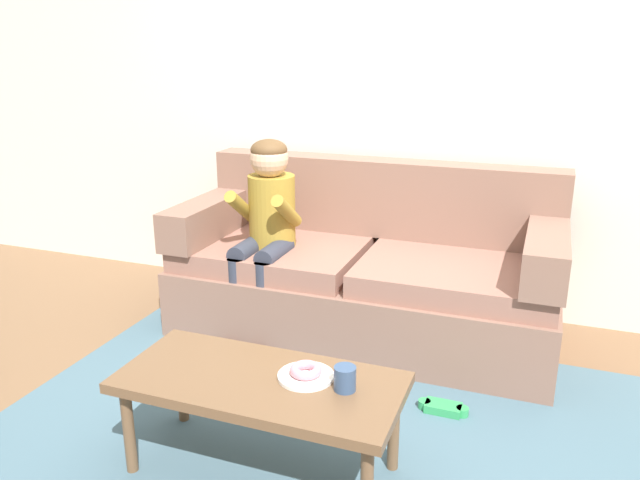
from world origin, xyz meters
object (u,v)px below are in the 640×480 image
(couch, at_px, (366,274))
(toy_controller, at_px, (443,409))
(donut, at_px, (306,370))
(mug, at_px, (345,378))
(person_child, at_px, (266,219))
(coffee_table, at_px, (260,389))

(couch, xyz_separation_m, toy_controller, (0.58, -0.71, -0.32))
(couch, bearing_deg, donut, -83.37)
(toy_controller, bearing_deg, mug, -82.87)
(couch, height_order, person_child, person_child)
(couch, relative_size, person_child, 1.89)
(coffee_table, distance_m, person_child, 1.29)
(coffee_table, distance_m, mug, 0.33)
(couch, bearing_deg, person_child, -158.05)
(donut, bearing_deg, toy_controller, 53.52)
(coffee_table, xyz_separation_m, toy_controller, (0.59, 0.64, -0.34))
(donut, relative_size, mug, 1.33)
(couch, distance_m, person_child, 0.64)
(donut, bearing_deg, mug, -9.75)
(mug, bearing_deg, couch, 103.25)
(couch, distance_m, mug, 1.36)
(person_child, xyz_separation_m, toy_controller, (1.09, -0.50, -0.65))
(couch, distance_m, toy_controller, 0.97)
(person_child, distance_m, toy_controller, 1.37)
(couch, relative_size, coffee_table, 1.97)
(couch, bearing_deg, toy_controller, -50.87)
(toy_controller, bearing_deg, person_child, -173.79)
(coffee_table, height_order, toy_controller, coffee_table)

